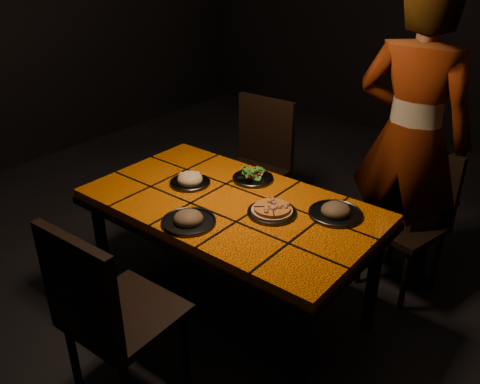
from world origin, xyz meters
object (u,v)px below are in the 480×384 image
Objects in this scene: chair_far_left at (257,159)px; chair_far_right at (414,211)px; dining_table at (231,214)px; plate_pasta at (190,181)px; diner at (411,139)px; chair_near at (107,311)px; plate_pizza at (272,211)px.

chair_far_right is (1.16, 0.07, -0.06)m from chair_far_left.
plate_pasta reaches higher than dining_table.
chair_far_left is at bearing -163.91° from chair_far_right.
chair_far_right reaches higher than dining_table.
chair_far_left is 1.13m from diner.
chair_near reaches higher than plate_pizza.
chair_far_left is 1.11× the size of chair_far_right.
chair_far_right is at bearing 0.01° from chair_far_left.
plate_pasta is (-1.02, -0.91, 0.25)m from chair_far_right.
plate_pizza is (0.25, 0.03, 0.10)m from dining_table.
chair_far_right is at bearing 63.71° from plate_pizza.
chair_far_right is at bearing 53.13° from dining_table.
plate_pizza is at bearing -103.64° from chair_far_right.
chair_near is 1.94m from chair_far_right.
plate_pizza reaches higher than dining_table.
plate_pizza is 0.58m from plate_pasta.
diner is at bearing 58.75° from dining_table.
plate_pizza is at bearing 67.05° from diner.
chair_far_left is at bearing 130.87° from plate_pizza.
plate_pasta is (-0.34, 0.90, 0.19)m from chair_near.
plate_pasta is at bearing -84.03° from chair_far_left.
diner is (1.06, 0.11, 0.38)m from chair_far_left.
chair_far_left is at bearing -76.23° from chair_near.
plate_pasta is at bearing 176.54° from dining_table.
dining_table is 5.28× the size of plate_pizza.
plate_pasta is (0.14, -0.84, 0.19)m from chair_far_left.
chair_far_right reaches higher than plate_pasta.
dining_table is 0.89m from chair_near.
chair_near is 0.98m from plate_pasta.
diner is 8.07× the size of plate_pasta.
chair_far_left is at bearing 118.28° from dining_table.
chair_far_right is 1.39m from plate_pasta.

